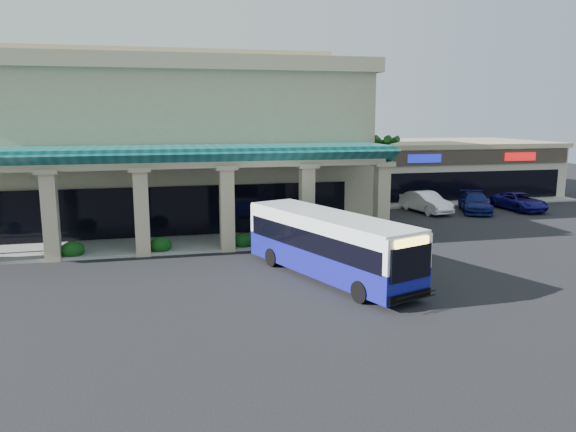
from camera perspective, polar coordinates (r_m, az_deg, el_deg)
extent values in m
plane|color=black|center=(26.79, 1.69, -5.80)|extent=(110.00, 110.00, 0.00)
imported|color=slate|center=(27.43, 10.51, -3.80)|extent=(0.70, 0.72, 1.66)
imported|color=white|center=(44.13, 13.83, 1.38)|extent=(2.48, 5.05, 1.59)
imported|color=navy|center=(45.34, 18.47, 1.30)|extent=(3.88, 5.50, 1.48)
imported|color=navy|center=(47.48, 22.42, 1.38)|extent=(2.50, 5.08, 1.39)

